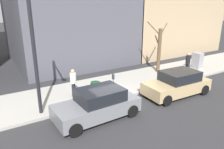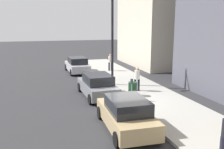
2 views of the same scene
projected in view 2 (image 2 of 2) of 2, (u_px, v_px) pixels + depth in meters
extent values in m
plane|color=#2B2B2D|center=(124.00, 103.00, 15.12)|extent=(120.00, 120.00, 0.00)
cube|color=#9E9B93|center=(154.00, 99.00, 15.68)|extent=(4.00, 36.00, 0.15)
cube|color=tan|center=(126.00, 117.00, 11.30)|extent=(1.95, 4.26, 0.70)
cube|color=black|center=(127.00, 105.00, 10.98)|extent=(1.68, 2.26, 0.60)
cylinder|color=black|center=(100.00, 113.00, 12.60)|extent=(0.24, 0.65, 0.64)
cylinder|color=black|center=(132.00, 110.00, 13.03)|extent=(0.24, 0.65, 0.64)
cylinder|color=black|center=(117.00, 140.00, 9.67)|extent=(0.24, 0.65, 0.64)
cylinder|color=black|center=(158.00, 135.00, 10.10)|extent=(0.24, 0.65, 0.64)
cube|color=slate|center=(97.00, 88.00, 16.49)|extent=(1.94, 4.26, 0.70)
cube|color=black|center=(98.00, 79.00, 16.17)|extent=(1.67, 2.25, 0.60)
cylinder|color=black|center=(80.00, 87.00, 17.70)|extent=(0.24, 0.65, 0.64)
cylinder|color=black|center=(103.00, 85.00, 18.24)|extent=(0.24, 0.65, 0.64)
cylinder|color=black|center=(91.00, 99.00, 14.83)|extent=(0.24, 0.65, 0.64)
cylinder|color=black|center=(117.00, 97.00, 15.37)|extent=(0.24, 0.65, 0.64)
cube|color=#B7B7BC|center=(77.00, 67.00, 24.68)|extent=(1.94, 4.26, 0.70)
cube|color=black|center=(77.00, 60.00, 24.37)|extent=(1.67, 2.25, 0.60)
cylinder|color=black|center=(66.00, 67.00, 25.90)|extent=(0.24, 0.65, 0.64)
cylinder|color=black|center=(82.00, 66.00, 26.44)|extent=(0.24, 0.65, 0.64)
cylinder|color=black|center=(71.00, 73.00, 23.02)|extent=(0.24, 0.65, 0.64)
cylinder|color=black|center=(89.00, 71.00, 23.57)|extent=(0.24, 0.65, 0.64)
cylinder|color=slate|center=(132.00, 92.00, 15.08)|extent=(0.07, 0.07, 1.05)
cube|color=#2D333D|center=(132.00, 81.00, 14.95)|extent=(0.14, 0.10, 0.30)
cylinder|color=black|center=(112.00, 42.00, 18.57)|extent=(0.18, 0.18, 6.50)
cylinder|color=#14381E|center=(133.00, 89.00, 16.12)|extent=(0.56, 0.56, 0.90)
cylinder|color=#1E1E2D|center=(222.00, 148.00, 8.53)|extent=(0.16, 0.16, 0.82)
cylinder|color=#1E1E2D|center=(135.00, 85.00, 17.40)|extent=(0.16, 0.16, 0.82)
cylinder|color=#1E1E2D|center=(139.00, 85.00, 17.32)|extent=(0.16, 0.16, 0.82)
cylinder|color=silver|center=(137.00, 75.00, 17.22)|extent=(0.36, 0.36, 0.62)
sphere|color=tan|center=(137.00, 69.00, 17.13)|extent=(0.22, 0.22, 0.22)
cylinder|color=#1E1E2D|center=(111.00, 66.00, 24.90)|extent=(0.16, 0.16, 0.82)
cylinder|color=#1E1E2D|center=(109.00, 66.00, 24.86)|extent=(0.16, 0.16, 0.82)
cylinder|color=silver|center=(110.00, 59.00, 24.73)|extent=(0.36, 0.36, 0.62)
sphere|color=tan|center=(110.00, 55.00, 24.65)|extent=(0.22, 0.22, 0.22)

